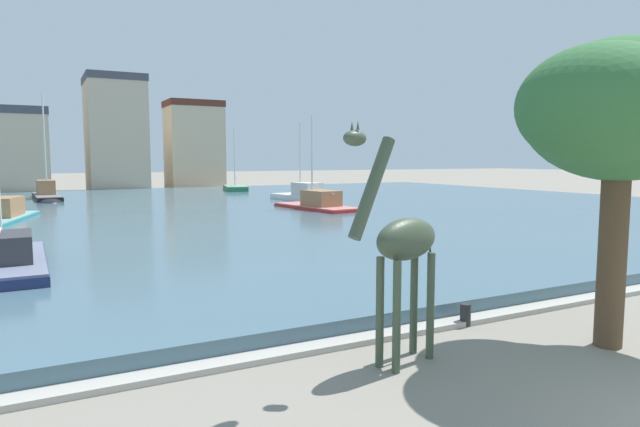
# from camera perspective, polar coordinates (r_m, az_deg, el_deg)

# --- Properties ---
(harbor_water) EXTENTS (76.23, 53.40, 0.43)m
(harbor_water) POSITION_cam_1_polar(r_m,az_deg,el_deg) (37.21, -14.76, 0.16)
(harbor_water) COLOR #476675
(harbor_water) RESTS_ON ground
(quay_edge_coping) EXTENTS (76.23, 0.50, 0.12)m
(quay_edge_coping) POSITION_cam_1_polar(r_m,az_deg,el_deg) (12.81, 13.69, -11.05)
(quay_edge_coping) COLOR #ADA89E
(quay_edge_coping) RESTS_ON ground
(giraffe_statue) EXTENTS (2.43, 1.08, 4.33)m
(giraffe_statue) POSITION_cam_1_polar(r_m,az_deg,el_deg) (9.83, 8.61, -3.21)
(giraffe_statue) COLOR #3D4C38
(giraffe_statue) RESTS_ON ground
(sailboat_black) EXTENTS (2.22, 9.51, 8.90)m
(sailboat_black) POSITION_cam_1_polar(r_m,az_deg,el_deg) (49.55, -26.64, 1.57)
(sailboat_black) COLOR black
(sailboat_black) RESTS_ON ground
(sailboat_red) EXTENTS (3.33, 8.22, 6.53)m
(sailboat_red) POSITION_cam_1_polar(r_m,az_deg,el_deg) (36.29, -0.75, 0.71)
(sailboat_red) COLOR red
(sailboat_red) RESTS_ON ground
(sailboat_white) EXTENTS (3.33, 7.63, 6.48)m
(sailboat_white) POSITION_cam_1_polar(r_m,az_deg,el_deg) (43.47, -2.06, 1.65)
(sailboat_white) COLOR white
(sailboat_white) RESTS_ON ground
(sailboat_navy) EXTENTS (2.48, 7.47, 7.20)m
(sailboat_navy) POSITION_cam_1_polar(r_m,az_deg,el_deg) (19.39, -30.30, -4.54)
(sailboat_navy) COLOR navy
(sailboat_navy) RESTS_ON ground
(sailboat_green) EXTENTS (3.20, 6.09, 6.94)m
(sailboat_green) POSITION_cam_1_polar(r_m,az_deg,el_deg) (58.05, -8.90, 2.48)
(sailboat_green) COLOR #236B42
(sailboat_green) RESTS_ON ground
(shade_tree) EXTENTS (4.74, 4.24, 6.01)m
(shade_tree) POSITION_cam_1_polar(r_m,az_deg,el_deg) (12.05, 29.04, 9.44)
(shade_tree) COLOR brown
(shade_tree) RESTS_ON ground
(mooring_bollard) EXTENTS (0.24, 0.24, 0.50)m
(mooring_bollard) POSITION_cam_1_polar(r_m,az_deg,el_deg) (12.81, 14.97, -10.20)
(mooring_bollard) COLOR #232326
(mooring_bollard) RESTS_ON ground
(townhouse_narrow_midrow) EXTENTS (6.97, 7.38, 8.92)m
(townhouse_narrow_midrow) POSITION_cam_1_polar(r_m,az_deg,el_deg) (64.94, -29.51, 5.69)
(townhouse_narrow_midrow) COLOR #C6B293
(townhouse_narrow_midrow) RESTS_ON ground
(townhouse_tall_gabled) EXTENTS (6.33, 7.90, 13.04)m
(townhouse_tall_gabled) POSITION_cam_1_polar(r_m,az_deg,el_deg) (67.32, -20.59, 7.79)
(townhouse_tall_gabled) COLOR #C6B293
(townhouse_tall_gabled) RESTS_ON ground
(townhouse_wide_warehouse) EXTENTS (6.70, 5.49, 10.86)m
(townhouse_wide_warehouse) POSITION_cam_1_polar(r_m,az_deg,el_deg) (70.73, -13.03, 7.01)
(townhouse_wide_warehouse) COLOR #C6B293
(townhouse_wide_warehouse) RESTS_ON ground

